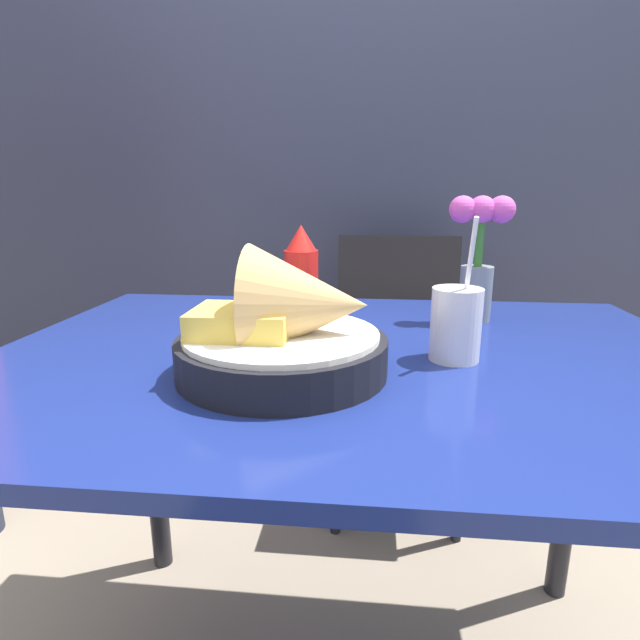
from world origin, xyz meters
name	(u,v)px	position (x,y,z in m)	size (l,w,h in m)	color
wall_window	(366,105)	(0.00, 1.13, 1.30)	(7.00, 0.06, 2.60)	#2D334C
dining_table	(349,409)	(0.00, 0.00, 0.65)	(1.17, 0.83, 0.75)	navy
chair_far_window	(397,344)	(0.12, 0.80, 0.52)	(0.40, 0.40, 0.86)	black
food_basket	(291,331)	(-0.08, -0.11, 0.82)	(0.30, 0.30, 0.18)	black
ketchup_bottle	(301,280)	(-0.10, 0.13, 0.85)	(0.06, 0.06, 0.19)	red
drink_cup	(456,326)	(0.16, -0.02, 0.80)	(0.08, 0.08, 0.23)	silver
flower_vase	(479,253)	(0.24, 0.23, 0.89)	(0.12, 0.06, 0.25)	gray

